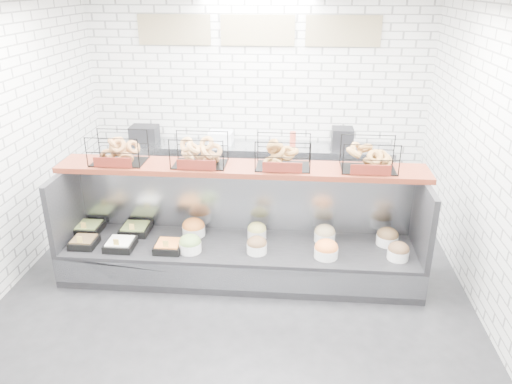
{
  "coord_description": "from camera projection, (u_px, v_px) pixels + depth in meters",
  "views": [
    {
      "loc": [
        0.6,
        -4.63,
        3.14
      ],
      "look_at": [
        0.17,
        0.45,
        0.98
      ],
      "focal_mm": 35.0,
      "sensor_mm": 36.0,
      "label": 1
    }
  ],
  "objects": [
    {
      "name": "room_shell",
      "position": [
        241.0,
        92.0,
        5.27
      ],
      "size": [
        5.02,
        5.51,
        3.01
      ],
      "color": "silver",
      "rests_on": "ground"
    },
    {
      "name": "display_case",
      "position": [
        240.0,
        248.0,
        5.7
      ],
      "size": [
        4.0,
        0.9,
        1.2
      ],
      "color": "black",
      "rests_on": "ground"
    },
    {
      "name": "ground",
      "position": [
        237.0,
        289.0,
        5.52
      ],
      "size": [
        5.5,
        5.5,
        0.0
      ],
      "primitive_type": "plane",
      "color": "black",
      "rests_on": "ground"
    },
    {
      "name": "prep_counter",
      "position": [
        255.0,
        172.0,
        7.56
      ],
      "size": [
        4.0,
        0.6,
        1.2
      ],
      "color": "#93969B",
      "rests_on": "ground"
    },
    {
      "name": "bagel_shelf",
      "position": [
        241.0,
        156.0,
        5.46
      ],
      "size": [
        4.1,
        0.5,
        0.4
      ],
      "color": "#541D12",
      "rests_on": "display_case"
    }
  ]
}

